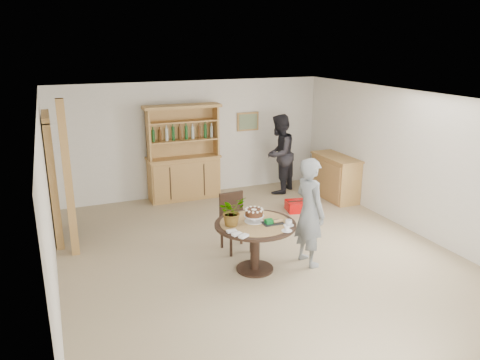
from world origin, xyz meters
name	(u,v)px	position (x,y,z in m)	size (l,w,h in m)	color
ground	(258,256)	(0.00, 0.00, 0.00)	(7.00, 7.00, 0.00)	tan
room_shell	(260,150)	(0.00, 0.01, 1.74)	(6.04, 7.04, 2.52)	white
doorway	(52,177)	(-2.93, 2.00, 1.11)	(0.13, 1.10, 2.18)	black
pine_post	(68,180)	(-2.70, 1.20, 1.25)	(0.12, 0.12, 2.50)	#AA7947
hutch	(184,168)	(-0.30, 3.24, 0.69)	(1.62, 0.54, 2.04)	tan
sideboard	(335,177)	(2.74, 2.00, 0.47)	(0.54, 1.26, 0.94)	tan
dining_table	(255,232)	(-0.24, -0.40, 0.60)	(1.20, 1.20, 0.76)	black
dining_chair	(234,218)	(-0.25, 0.43, 0.54)	(0.45, 0.45, 0.95)	black
birthday_cake	(254,214)	(-0.24, -0.35, 0.88)	(0.30, 0.30, 0.20)	white
flower_vase	(232,211)	(-0.59, -0.35, 0.97)	(0.38, 0.33, 0.42)	#3F7233
gift_tray	(272,222)	(-0.03, -0.52, 0.79)	(0.30, 0.20, 0.08)	black
coffee_cup_a	(289,223)	(0.16, -0.68, 0.80)	(0.15, 0.15, 0.09)	white
coffee_cup_b	(287,229)	(0.04, -0.85, 0.79)	(0.15, 0.15, 0.08)	white
napkins	(237,234)	(-0.65, -0.71, 0.77)	(0.24, 0.33, 0.03)	white
teen_boy	(310,212)	(0.61, -0.50, 0.84)	(0.61, 0.40, 1.68)	slate
adult_person	(279,154)	(1.79, 2.85, 0.89)	(0.86, 0.67, 1.77)	black
red_suitcase	(301,206)	(1.67, 1.58, 0.10)	(0.67, 0.51, 0.21)	red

